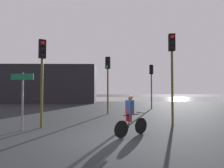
# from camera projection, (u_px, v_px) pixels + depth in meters

# --- Properties ---
(ground_plane) EXTENTS (120.00, 120.00, 0.00)m
(ground_plane) POSITION_uv_depth(u_px,v_px,m) (101.00, 139.00, 6.41)
(ground_plane) COLOR black
(water_strip) EXTENTS (80.00, 16.00, 0.01)m
(water_strip) POSITION_uv_depth(u_px,v_px,m) (107.00, 99.00, 34.66)
(water_strip) COLOR gray
(water_strip) RESTS_ON ground
(distant_building) EXTENTS (13.20, 4.00, 5.19)m
(distant_building) POSITION_uv_depth(u_px,v_px,m) (49.00, 84.00, 24.59)
(distant_building) COLOR black
(distant_building) RESTS_ON ground
(traffic_light_center) EXTENTS (0.39, 0.41, 4.31)m
(traffic_light_center) POSITION_uv_depth(u_px,v_px,m) (108.00, 74.00, 13.21)
(traffic_light_center) COLOR #4C4719
(traffic_light_center) RESTS_ON ground
(traffic_light_near_left) EXTENTS (0.40, 0.42, 4.26)m
(traffic_light_near_left) POSITION_uv_depth(u_px,v_px,m) (42.00, 66.00, 8.45)
(traffic_light_near_left) COLOR #4C4719
(traffic_light_near_left) RESTS_ON ground
(traffic_light_far_right) EXTENTS (0.40, 0.42, 4.22)m
(traffic_light_far_right) POSITION_uv_depth(u_px,v_px,m) (151.00, 78.00, 16.75)
(traffic_light_far_right) COLOR #4C4719
(traffic_light_far_right) RESTS_ON ground
(traffic_light_near_right) EXTENTS (0.34, 0.36, 4.78)m
(traffic_light_near_right) POSITION_uv_depth(u_px,v_px,m) (172.00, 62.00, 9.21)
(traffic_light_near_right) COLOR #4C4719
(traffic_light_near_right) RESTS_ON ground
(direction_sign_post) EXTENTS (1.09, 0.19, 2.60)m
(direction_sign_post) POSITION_uv_depth(u_px,v_px,m) (22.00, 93.00, 7.87)
(direction_sign_post) COLOR slate
(direction_sign_post) RESTS_ON ground
(cyclist) EXTENTS (1.42, 1.02, 1.62)m
(cyclist) POSITION_uv_depth(u_px,v_px,m) (130.00, 115.00, 6.90)
(cyclist) COLOR black
(cyclist) RESTS_ON ground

